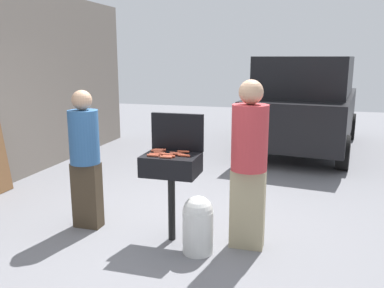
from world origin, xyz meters
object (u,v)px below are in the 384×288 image
at_px(hot_dog_8, 184,156).
at_px(person_left, 85,155).
at_px(hot_dog_9, 153,156).
at_px(hot_dog_11, 183,152).
at_px(hot_dog_6, 157,151).
at_px(parked_minivan, 306,103).
at_px(hot_dog_10, 160,150).
at_px(hot_dog_1, 169,156).
at_px(hot_dog_12, 167,154).
at_px(hot_dog_4, 179,154).
at_px(hot_dog_0, 160,153).
at_px(propane_tank, 198,224).
at_px(bbq_grill, 171,168).
at_px(hot_dog_3, 155,154).
at_px(hot_dog_7, 166,157).
at_px(person_right, 249,159).
at_px(hot_dog_2, 158,150).
at_px(hot_dog_5, 176,153).

bearing_deg(hot_dog_8, person_left, 175.28).
bearing_deg(hot_dog_9, person_left, 168.28).
height_order(hot_dog_9, hot_dog_11, same).
bearing_deg(hot_dog_6, parked_minivan, 73.34).
bearing_deg(hot_dog_10, hot_dog_1, -53.29).
relative_size(hot_dog_6, hot_dog_12, 1.00).
xyz_separation_m(hot_dog_4, person_left, (-1.18, 0.07, -0.10)).
height_order(hot_dog_0, propane_tank, hot_dog_0).
bearing_deg(hot_dog_6, propane_tank, -27.33).
bearing_deg(hot_dog_1, bbq_grill, 98.44).
bearing_deg(propane_tank, hot_dog_3, 165.37).
distance_m(hot_dog_0, hot_dog_1, 0.19).
bearing_deg(hot_dog_12, hot_dog_7, -78.02).
bearing_deg(hot_dog_11, hot_dog_7, -109.80).
xyz_separation_m(hot_dog_1, propane_tank, (0.34, -0.10, -0.67)).
distance_m(propane_tank, person_right, 0.85).
xyz_separation_m(hot_dog_4, hot_dog_10, (-0.27, 0.15, 0.00)).
height_order(hot_dog_3, hot_dog_12, same).
distance_m(hot_dog_2, hot_dog_6, 0.03).
xyz_separation_m(hot_dog_3, hot_dog_5, (0.19, 0.11, 0.00)).
bearing_deg(hot_dog_4, parked_minivan, 76.54).
bearing_deg(hot_dog_12, hot_dog_4, 18.06).
bearing_deg(hot_dog_5, hot_dog_1, -99.46).
bearing_deg(hot_dog_11, hot_dog_1, -108.84).
xyz_separation_m(bbq_grill, hot_dog_11, (0.10, 0.12, 0.16)).
distance_m(bbq_grill, hot_dog_7, 0.23).
xyz_separation_m(hot_dog_6, hot_dog_11, (0.29, 0.05, 0.00)).
distance_m(hot_dog_0, hot_dog_6, 0.09).
xyz_separation_m(bbq_grill, hot_dog_9, (-0.16, -0.14, 0.16)).
bearing_deg(person_right, bbq_grill, 2.01).
bearing_deg(hot_dog_3, hot_dog_6, 105.73).
xyz_separation_m(hot_dog_11, person_right, (0.73, -0.05, -0.02)).
xyz_separation_m(bbq_grill, person_left, (-1.09, 0.06, 0.06)).
distance_m(hot_dog_5, hot_dog_10, 0.24).
bearing_deg(hot_dog_9, hot_dog_2, 97.92).
height_order(hot_dog_6, parked_minivan, parked_minivan).
height_order(hot_dog_7, person_left, person_left).
relative_size(hot_dog_12, person_left, 0.08).
bearing_deg(hot_dog_10, hot_dog_7, -59.94).
relative_size(hot_dog_11, person_right, 0.07).
bearing_deg(hot_dog_5, hot_dog_3, -149.58).
relative_size(hot_dog_4, parked_minivan, 0.03).
distance_m(hot_dog_10, person_left, 0.92).
bearing_deg(hot_dog_4, hot_dog_1, -124.62).
bearing_deg(hot_dog_12, hot_dog_3, -164.09).
distance_m(hot_dog_0, hot_dog_2, 0.12).
distance_m(bbq_grill, hot_dog_6, 0.26).
bearing_deg(person_left, parked_minivan, 81.81).
height_order(hot_dog_4, hot_dog_11, same).
bearing_deg(hot_dog_10, hot_dog_8, -28.92).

